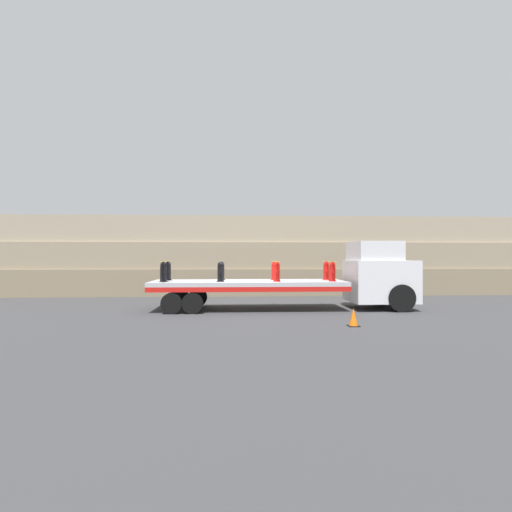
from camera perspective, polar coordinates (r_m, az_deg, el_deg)
ground_plane at (r=17.36m, az=-1.10°, el=-7.64°), size 120.00×120.00×0.00m
rock_cliff at (r=24.48m, az=-1.69°, el=0.03°), size 60.00×3.30×4.68m
truck_cab at (r=18.39m, az=17.47°, el=-2.58°), size 2.69×2.57×2.94m
flatbed_trailer at (r=17.25m, az=-2.66°, el=-4.31°), size 8.27×2.66×1.24m
fire_hydrant_black_near_0 at (r=16.91m, az=-13.10°, el=-2.26°), size 0.32×0.51×0.83m
fire_hydrant_black_far_0 at (r=18.02m, az=-12.48°, el=-2.13°), size 0.32×0.51×0.83m
fire_hydrant_black_near_1 at (r=16.66m, az=-5.09°, el=-2.29°), size 0.32×0.51×0.83m
fire_hydrant_black_far_1 at (r=17.79m, az=-4.96°, el=-2.16°), size 0.32×0.51×0.83m
fire_hydrant_red_near_2 at (r=16.75m, az=3.00°, el=-2.28°), size 0.32×0.51×0.83m
fire_hydrant_red_far_2 at (r=17.87m, az=2.62°, el=-2.15°), size 0.32×0.51×0.83m
fire_hydrant_red_near_3 at (r=17.16m, az=10.86°, el=-2.23°), size 0.32×0.51×0.83m
fire_hydrant_red_far_3 at (r=18.25m, az=10.00°, el=-2.10°), size 0.32×0.51×0.83m
cargo_strap_rear at (r=17.45m, az=-12.78°, el=-0.77°), size 0.05×2.76×0.01m
cargo_strap_middle at (r=17.30m, az=2.81°, el=-0.78°), size 0.05×2.76×0.01m
cargo_strap_front at (r=17.69m, az=10.42°, el=-0.76°), size 0.05×2.76×0.01m
traffic_cone at (r=13.57m, az=13.75°, el=-8.51°), size 0.37×0.37×0.60m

